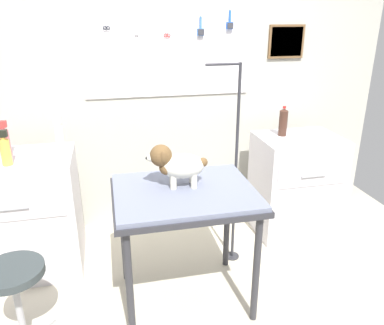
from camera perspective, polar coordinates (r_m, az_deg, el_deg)
The scene contains 12 objects.
ground at distance 2.72m, azimuth 0.70°, elevation -21.14°, with size 4.40×4.00×0.04m, color beige.
rear_wall_panel at distance 3.34m, azimuth -4.29°, elevation 9.88°, with size 4.00×0.11×2.30m.
grooming_table at distance 2.38m, azimuth -1.12°, elevation -5.92°, with size 0.88×0.70×0.81m.
grooming_arm at distance 2.83m, azimuth 6.32°, elevation -1.98°, with size 0.29×0.11×1.52m.
dog at distance 2.34m, azimuth -2.37°, elevation -0.25°, with size 0.38×0.20×0.27m.
counter_left at distance 3.09m, azimuth -23.99°, elevation -7.13°, with size 0.80×0.58×0.89m.
cabinet_right at distance 3.45m, azimuth 15.10°, elevation -3.18°, with size 0.68×0.54×0.87m.
stool at distance 2.41m, azimuth -25.05°, elevation -15.93°, with size 0.35×0.35×0.53m.
detangler_spray at distance 2.95m, azimuth -26.18°, elevation 2.93°, with size 0.07×0.07×0.25m.
conditioner_bottle at distance 2.96m, azimuth -19.21°, elevation 3.91°, with size 0.06×0.06×0.24m.
spray_bottle_tall at distance 2.76m, azimuth -26.09°, elevation 1.66°, with size 0.06×0.06×0.24m.
soda_bottle at distance 3.27m, azimuth 13.44°, elevation 5.89°, with size 0.07×0.07×0.25m.
Camera 1 is at (-0.48, -1.96, 1.81)m, focal length 35.75 mm.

